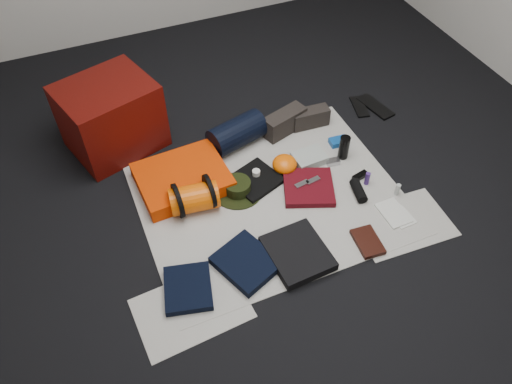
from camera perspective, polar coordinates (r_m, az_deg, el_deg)
name	(u,v)px	position (r m, az deg, el deg)	size (l,w,h in m)	color
floor	(270,199)	(3.17, 1.61, -0.79)	(4.50, 4.50, 0.02)	black
newspaper_mat	(270,197)	(3.16, 1.61, -0.63)	(1.60, 1.30, 0.01)	beige
newspaper_sheet_front_left	(192,309)	(2.73, -7.37, -13.07)	(0.58, 0.40, 0.00)	beige
newspaper_sheet_front_right	(402,223)	(3.15, 16.30, -3.45)	(0.58, 0.40, 0.00)	beige
red_cabinet	(111,117)	(3.48, -16.25, 8.24)	(0.58, 0.48, 0.48)	#4C0905
sleeping_pad	(183,178)	(3.23, -8.38, 1.55)	(0.56, 0.46, 0.10)	#DF3802
stuff_sack	(194,198)	(3.06, -7.08, -0.71)	(0.17, 0.17, 0.29)	#E95703
sack_strap_left	(178,201)	(3.03, -8.91, -1.00)	(0.22, 0.22, 0.03)	black
sack_strap_right	(209,191)	(3.05, -5.34, 0.10)	(0.22, 0.22, 0.03)	black
navy_duffel	(237,133)	(3.43, -2.21, 6.76)	(0.20, 0.20, 0.39)	black
boonie_brim	(238,191)	(3.19, -2.11, 0.16)	(0.32, 0.32, 0.01)	black
boonie_crown	(237,186)	(3.15, -2.13, 0.66)	(0.17, 0.17, 0.07)	black
hiking_boot_left	(284,122)	(3.55, 3.27, 7.97)	(0.32, 0.12, 0.16)	#28231F
hiking_boot_right	(310,118)	(3.63, 6.18, 8.44)	(0.27, 0.10, 0.14)	#28231F
flip_flop_left	(359,107)	(3.89, 11.74, 9.51)	(0.09, 0.24, 0.01)	black
flip_flop_right	(375,107)	(3.91, 13.48, 9.47)	(0.11, 0.30, 0.02)	black
trousers_navy_a	(188,288)	(2.76, -7.78, -10.84)	(0.25, 0.29, 0.04)	black
trousers_navy_b	(247,262)	(2.82, -1.09, -8.05)	(0.29, 0.33, 0.05)	black
trousers_charcoal	(297,253)	(2.86, 4.76, -6.97)	(0.32, 0.37, 0.06)	black
black_tshirt	(255,180)	(3.23, -0.09, 1.38)	(0.29, 0.27, 0.03)	black
red_shirt	(309,187)	(3.20, 6.02, 0.53)	(0.31, 0.31, 0.04)	#4E0810
orange_stuff_sack	(285,164)	(3.28, 3.29, 3.20)	(0.16, 0.16, 0.11)	#E95703
first_aid_pouch	(309,158)	(3.38, 6.11, 3.91)	(0.21, 0.16, 0.05)	#98A098
water_bottle	(344,147)	(3.40, 10.03, 5.04)	(0.07, 0.07, 0.17)	black
speaker	(358,191)	(3.21, 11.63, 0.15)	(0.07, 0.07, 0.17)	black
compact_camera	(333,162)	(3.38, 8.78, 3.42)	(0.09, 0.05, 0.03)	#ABABAF
cyan_case	(338,142)	(3.53, 9.41, 5.71)	(0.12, 0.08, 0.04)	#0F4691
toiletry_purple	(367,179)	(3.28, 12.60, 1.51)	(0.03, 0.03, 0.09)	#3F226E
toiletry_clear	(398,190)	(3.26, 15.87, 0.27)	(0.03, 0.03, 0.09)	#9FA39F
paperback_book	(368,242)	(2.99, 12.64, -5.57)	(0.14, 0.21, 0.03)	black
map_booklet	(393,213)	(3.18, 15.42, -2.33)	(0.14, 0.21, 0.01)	beige
map_printout	(402,217)	(3.17, 16.31, -2.75)	(0.12, 0.15, 0.01)	beige
sunglasses	(360,176)	(3.33, 11.82, 1.81)	(0.11, 0.04, 0.03)	black
key_cluster	(194,296)	(2.75, -7.11, -11.70)	(0.06, 0.06, 0.01)	#ABABAF
tape_roll	(256,173)	(3.23, 0.02, 2.22)	(0.05, 0.05, 0.04)	silver
energy_bar_a	(302,184)	(3.17, 5.26, 0.91)	(0.10, 0.04, 0.01)	#ABABAF
energy_bar_b	(313,180)	(3.20, 6.54, 1.32)	(0.10, 0.04, 0.01)	#ABABAF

